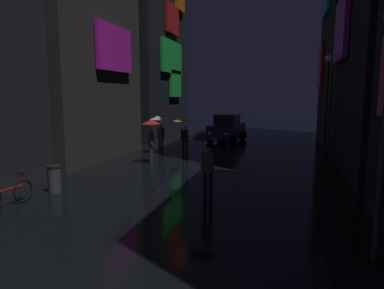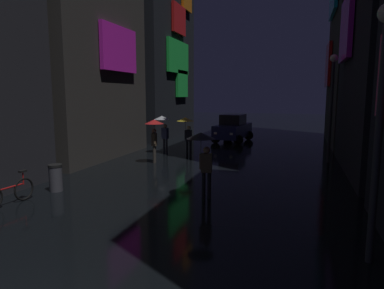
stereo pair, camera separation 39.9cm
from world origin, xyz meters
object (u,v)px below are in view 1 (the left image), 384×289
(pedestrian_foreground_right_clear, at_px, (159,124))
(trash_bin, at_px, (54,179))
(pedestrian_midstreet_left_black, at_px, (204,147))
(pedestrian_midstreet_centre_yellow, at_px, (183,126))
(car_distant, at_px, (227,128))
(pedestrian_far_right_red, at_px, (151,129))
(streetlamp_right_far, at_px, (327,95))
(bicycle_parked_at_storefront, at_px, (8,194))

(pedestrian_foreground_right_clear, relative_size, trash_bin, 2.28)
(pedestrian_midstreet_left_black, xyz_separation_m, pedestrian_midstreet_centre_yellow, (-2.77, 6.75, 0.00))
(pedestrian_foreground_right_clear, bearing_deg, car_distant, 65.72)
(pedestrian_far_right_red, distance_m, streetlamp_right_far, 8.62)
(pedestrian_far_right_red, height_order, pedestrian_foreground_right_clear, same)
(pedestrian_midstreet_left_black, relative_size, bicycle_parked_at_storefront, 1.17)
(pedestrian_midstreet_left_black, relative_size, streetlamp_right_far, 0.41)
(pedestrian_midstreet_centre_yellow, xyz_separation_m, streetlamp_right_far, (7.05, 0.77, 1.59))
(pedestrian_midstreet_left_black, height_order, pedestrian_midstreet_centre_yellow, same)
(car_distant, xyz_separation_m, trash_bin, (-3.41, -14.40, -0.46))
(pedestrian_far_right_red, bearing_deg, bicycle_parked_at_storefront, -102.55)
(pedestrian_midstreet_left_black, distance_m, trash_bin, 5.21)
(pedestrian_far_right_red, bearing_deg, pedestrian_foreground_right_clear, 103.83)
(streetlamp_right_far, bearing_deg, pedestrian_foreground_right_clear, -179.99)
(pedestrian_far_right_red, xyz_separation_m, streetlamp_right_far, (8.01, 2.76, 1.59))
(trash_bin, bearing_deg, streetlamp_right_far, 41.43)
(pedestrian_far_right_red, relative_size, car_distant, 0.49)
(pedestrian_midstreet_left_black, relative_size, pedestrian_foreground_right_clear, 1.00)
(pedestrian_foreground_right_clear, distance_m, streetlamp_right_far, 8.83)
(pedestrian_far_right_red, xyz_separation_m, trash_bin, (-1.29, -5.45, -1.20))
(pedestrian_midstreet_centre_yellow, height_order, streetlamp_right_far, streetlamp_right_far)
(pedestrian_midstreet_left_black, distance_m, pedestrian_midstreet_centre_yellow, 7.30)
(bicycle_parked_at_storefront, xyz_separation_m, streetlamp_right_far, (9.60, 9.91, 2.87))
(pedestrian_midstreet_centre_yellow, distance_m, pedestrian_far_right_red, 2.21)
(pedestrian_midstreet_left_black, relative_size, trash_bin, 2.28)
(bicycle_parked_at_storefront, xyz_separation_m, car_distant, (3.71, 16.10, 0.54))
(pedestrian_midstreet_left_black, bearing_deg, pedestrian_foreground_right_clear, 120.42)
(pedestrian_midstreet_centre_yellow, relative_size, bicycle_parked_at_storefront, 1.17)
(pedestrian_foreground_right_clear, distance_m, trash_bin, 8.31)
(pedestrian_midstreet_left_black, distance_m, bicycle_parked_at_storefront, 5.98)
(pedestrian_midstreet_centre_yellow, bearing_deg, trash_bin, -106.83)
(bicycle_parked_at_storefront, xyz_separation_m, trash_bin, (0.30, 1.70, 0.08))
(streetlamp_right_far, xyz_separation_m, trash_bin, (-9.30, -8.21, -2.79))
(pedestrian_far_right_red, height_order, trash_bin, pedestrian_far_right_red)
(pedestrian_foreground_right_clear, distance_m, car_distant, 6.84)
(car_distant, distance_m, trash_bin, 14.81)
(pedestrian_midstreet_left_black, xyz_separation_m, pedestrian_far_right_red, (-3.73, 4.76, 0.00))
(bicycle_parked_at_storefront, bearing_deg, trash_bin, 80.05)
(car_distant, xyz_separation_m, streetlamp_right_far, (5.89, -6.19, 2.33))
(pedestrian_midstreet_centre_yellow, xyz_separation_m, pedestrian_far_right_red, (-0.96, -1.99, 0.00))
(pedestrian_midstreet_left_black, bearing_deg, streetlamp_right_far, 60.37)
(pedestrian_far_right_red, relative_size, trash_bin, 2.28)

